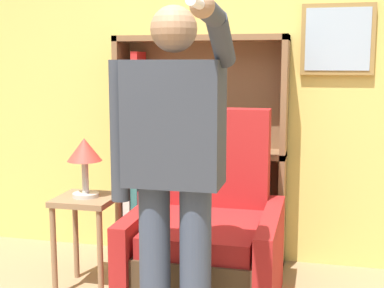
# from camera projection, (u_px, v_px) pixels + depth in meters

# --- Properties ---
(wall_back) EXTENTS (8.00, 0.11, 2.80)m
(wall_back) POSITION_uv_depth(u_px,v_px,m) (220.00, 71.00, 3.91)
(wall_back) COLOR #E0C160
(wall_back) RESTS_ON ground_plane
(bookcase) EXTENTS (1.22, 0.28, 1.65)m
(bookcase) POSITION_uv_depth(u_px,v_px,m) (183.00, 157.00, 3.91)
(bookcase) COLOR brown
(bookcase) RESTS_ON ground_plane
(armchair) EXTENTS (0.87, 0.92, 1.17)m
(armchair) POSITION_uv_depth(u_px,v_px,m) (208.00, 246.00, 3.26)
(armchair) COLOR #4C3823
(armchair) RESTS_ON ground_plane
(person_standing) EXTENTS (0.59, 0.78, 1.72)m
(person_standing) POSITION_uv_depth(u_px,v_px,m) (173.00, 166.00, 2.46)
(person_standing) COLOR #384256
(person_standing) RESTS_ON ground_plane
(side_table) EXTENTS (0.37, 0.37, 0.62)m
(side_table) POSITION_uv_depth(u_px,v_px,m) (86.00, 217.00, 3.42)
(side_table) COLOR #846647
(side_table) RESTS_ON ground_plane
(table_lamp) EXTENTS (0.22, 0.22, 0.38)m
(table_lamp) POSITION_uv_depth(u_px,v_px,m) (85.00, 155.00, 3.36)
(table_lamp) COLOR #B7B2A8
(table_lamp) RESTS_ON side_table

